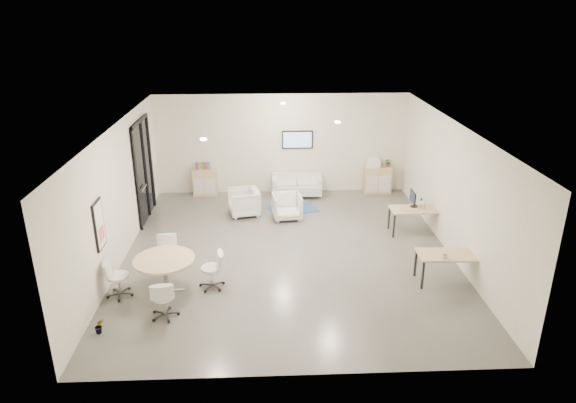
% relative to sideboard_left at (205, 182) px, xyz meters
% --- Properties ---
extents(room_shell, '(9.60, 10.60, 4.80)m').
position_rel_sideboard_left_xyz_m(room_shell, '(2.48, -4.27, 1.17)').
color(room_shell, '#4F4D48').
rests_on(room_shell, ground).
extents(glass_door, '(0.09, 1.90, 2.85)m').
position_rel_sideboard_left_xyz_m(glass_door, '(-1.47, -1.77, 1.07)').
color(glass_door, black).
rests_on(glass_door, room_shell).
extents(artwork, '(0.05, 0.54, 1.04)m').
position_rel_sideboard_left_xyz_m(artwork, '(-1.49, -5.87, 1.11)').
color(artwork, black).
rests_on(artwork, room_shell).
extents(wall_tv, '(0.98, 0.06, 0.58)m').
position_rel_sideboard_left_xyz_m(wall_tv, '(2.98, 0.19, 1.32)').
color(wall_tv, black).
rests_on(wall_tv, room_shell).
extents(ceiling_spots, '(3.14, 4.14, 0.03)m').
position_rel_sideboard_left_xyz_m(ceiling_spots, '(2.28, -3.44, 2.75)').
color(ceiling_spots, '#FFEAC6').
rests_on(ceiling_spots, room_shell).
extents(sideboard_left, '(0.77, 0.40, 0.86)m').
position_rel_sideboard_left_xyz_m(sideboard_left, '(0.00, 0.00, 0.00)').
color(sideboard_left, tan).
rests_on(sideboard_left, room_shell).
extents(sideboard_right, '(0.89, 0.43, 0.89)m').
position_rel_sideboard_left_xyz_m(sideboard_right, '(5.59, -0.01, 0.01)').
color(sideboard_right, tan).
rests_on(sideboard_right, room_shell).
extents(books, '(0.45, 0.14, 0.22)m').
position_rel_sideboard_left_xyz_m(books, '(-0.04, 0.00, 0.54)').
color(books, red).
rests_on(books, sideboard_left).
extents(printer, '(0.48, 0.42, 0.31)m').
position_rel_sideboard_left_xyz_m(printer, '(5.43, -0.01, 0.60)').
color(printer, white).
rests_on(printer, sideboard_right).
extents(loveseat, '(1.59, 0.83, 0.59)m').
position_rel_sideboard_left_xyz_m(loveseat, '(2.95, -0.17, -0.11)').
color(loveseat, silver).
rests_on(loveseat, room_shell).
extents(blue_rug, '(1.60, 1.30, 0.01)m').
position_rel_sideboard_left_xyz_m(blue_rug, '(2.76, -1.36, -0.42)').
color(blue_rug, '#2F5391').
rests_on(blue_rug, room_shell).
extents(armchair_left, '(0.94, 0.98, 0.86)m').
position_rel_sideboard_left_xyz_m(armchair_left, '(1.31, -1.74, -0.00)').
color(armchair_left, silver).
rests_on(armchair_left, room_shell).
extents(armchair_right, '(0.87, 0.82, 0.81)m').
position_rel_sideboard_left_xyz_m(armchair_right, '(2.55, -2.07, -0.03)').
color(armchair_right, silver).
rests_on(armchair_right, room_shell).
extents(desk_rear, '(1.33, 0.68, 0.69)m').
position_rel_sideboard_left_xyz_m(desk_rear, '(5.93, -3.20, 0.19)').
color(desk_rear, tan).
rests_on(desk_rear, room_shell).
extents(desk_front, '(1.33, 0.70, 0.68)m').
position_rel_sideboard_left_xyz_m(desk_front, '(5.92, -5.83, 0.18)').
color(desk_front, tan).
rests_on(desk_front, room_shell).
extents(monitor, '(0.20, 0.50, 0.44)m').
position_rel_sideboard_left_xyz_m(monitor, '(5.89, -3.05, 0.50)').
color(monitor, black).
rests_on(monitor, desk_rear).
extents(round_table, '(1.29, 1.29, 0.79)m').
position_rel_sideboard_left_xyz_m(round_table, '(-0.22, -5.96, 0.27)').
color(round_table, tan).
rests_on(round_table, room_shell).
extents(meeting_chairs, '(2.57, 2.57, 0.82)m').
position_rel_sideboard_left_xyz_m(meeting_chairs, '(-0.22, -5.96, -0.02)').
color(meeting_chairs, white).
rests_on(meeting_chairs, room_shell).
extents(plant_cabinet, '(0.26, 0.29, 0.22)m').
position_rel_sideboard_left_xyz_m(plant_cabinet, '(5.92, -0.03, 0.57)').
color(plant_cabinet, '#3F7F3F').
rests_on(plant_cabinet, sideboard_right).
extents(plant_floor, '(0.27, 0.36, 0.14)m').
position_rel_sideboard_left_xyz_m(plant_floor, '(-1.22, -7.43, -0.36)').
color(plant_floor, '#3F7F3F').
rests_on(plant_floor, room_shell).
extents(cup, '(0.14, 0.12, 0.12)m').
position_rel_sideboard_left_xyz_m(cup, '(5.77, -6.04, 0.31)').
color(cup, white).
rests_on(cup, desk_front).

